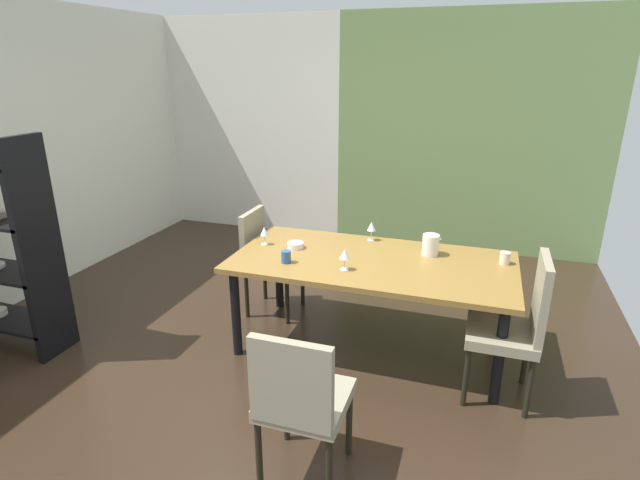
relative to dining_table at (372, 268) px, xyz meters
name	(u,v)px	position (x,y,z in m)	size (l,w,h in m)	color
ground_plane	(264,366)	(-0.68, -0.51, -0.68)	(5.45, 6.18, 0.02)	#2F2117
back_panel_interior	(250,127)	(-2.20, 2.53, 0.68)	(2.41, 0.10, 2.69)	silver
garden_window_panel	(469,136)	(0.53, 2.53, 0.68)	(3.04, 0.10, 2.69)	#718F53
dining_table	(372,268)	(0.00, 0.00, 0.00)	(2.08, 1.04, 0.74)	olive
chair_head_near	(300,398)	(-0.04, -1.44, -0.14)	(0.44, 0.44, 0.92)	gray
chair_right_near	(517,323)	(1.02, -0.33, -0.11)	(0.44, 0.44, 1.01)	gray
chair_left_far	(266,255)	(-1.02, 0.33, -0.14)	(0.45, 0.44, 0.92)	gray
wine_glass_near_shelf	(371,227)	(-0.11, 0.42, 0.19)	(0.07, 0.07, 0.16)	silver
wine_glass_north	(345,255)	(-0.15, -0.25, 0.18)	(0.08, 0.08, 0.15)	silver
wine_glass_west	(264,232)	(-0.90, 0.05, 0.18)	(0.06, 0.06, 0.15)	silver
serving_bowl_east	(295,245)	(-0.63, 0.05, 0.09)	(0.13, 0.13, 0.05)	white
cup_rear	(429,241)	(0.36, 0.43, 0.11)	(0.07, 0.07, 0.09)	#29666D
cup_corner	(286,257)	(-0.59, -0.26, 0.12)	(0.07, 0.07, 0.09)	#2A538A
cup_center	(505,258)	(0.93, 0.22, 0.11)	(0.08, 0.08, 0.09)	beige
pitcher_front	(431,245)	(0.40, 0.24, 0.15)	(0.14, 0.13, 0.16)	white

